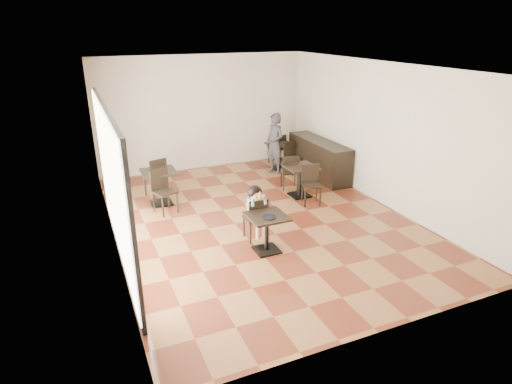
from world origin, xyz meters
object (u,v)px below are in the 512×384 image
chair_back_a (277,149)px  child_chair (255,218)px  cafe_table_back (280,156)px  chair_back_b (293,158)px  chair_mid_a (290,172)px  child (255,213)px  chair_mid_b (312,185)px  chair_left_a (155,177)px  chair_left_b (165,192)px  cafe_table_left (160,188)px  cafe_table_mid (300,181)px  adult_patron (275,144)px  child_table (267,233)px

chair_back_a → child_chair: bearing=45.0°
cafe_table_back → chair_back_b: (0.15, -0.55, 0.08)m
chair_mid_a → chair_back_b: 1.22m
child → chair_mid_b: child is taller
chair_left_a → chair_left_b: same height
cafe_table_left → chair_back_b: 3.96m
cafe_table_left → chair_left_b: size_ratio=0.83×
child → chair_back_b: size_ratio=1.23×
chair_mid_b → chair_left_b: (-3.23, 0.86, 0.03)m
child_chair → chair_left_b: chair_left_b is taller
child → cafe_table_mid: size_ratio=1.44×
cafe_table_mid → child: bearing=-139.2°
chair_mid_a → chair_back_b: (0.66, 1.03, -0.01)m
chair_back_a → chair_left_a: bearing=3.5°
cafe_table_mid → child_chair: bearing=-139.2°
cafe_table_back → chair_back_b: 0.58m
cafe_table_left → child_chair: bearing=-61.8°
child → chair_left_a: size_ratio=1.13×
chair_mid_a → cafe_table_mid: bearing=107.4°
cafe_table_left → chair_mid_a: size_ratio=0.88×
adult_patron → cafe_table_left: size_ratio=2.10×
chair_left_a → chair_left_b: (0.00, -1.10, 0.00)m
cafe_table_left → child: bearing=-61.8°
chair_mid_a → chair_back_a: chair_mid_a is taller
cafe_table_left → chair_left_a: bearing=90.0°
chair_left_b → chair_back_a: 4.54m
chair_back_b → chair_mid_a: bearing=-136.8°
child_table → cafe_table_mid: (1.89, 2.18, 0.02)m
child_chair → chair_back_b: chair_back_b is taller
adult_patron → chair_mid_b: size_ratio=1.85×
adult_patron → cafe_table_back: size_ratio=2.29×
cafe_table_left → chair_mid_b: (3.23, -1.41, 0.05)m
child_chair → chair_left_a: (-1.34, 3.04, 0.05)m
chair_left_b → chair_back_b: bearing=-1.5°
child_chair → cafe_table_mid: size_ratio=1.14×
cafe_table_mid → chair_back_b: bearing=67.3°
cafe_table_mid → cafe_table_back: cafe_table_mid is taller
cafe_table_mid → chair_mid_a: size_ratio=0.83×
cafe_table_back → chair_back_a: (0.15, 0.51, 0.08)m
cafe_table_back → chair_left_a: (-3.74, -0.72, 0.12)m
chair_left_a → child_chair: bearing=94.1°
cafe_table_mid → chair_mid_a: (0.00, 0.55, 0.08)m
child_chair → child: size_ratio=0.79×
cafe_table_back → adult_patron: bearing=-136.9°
chair_mid_b → chair_left_a: 3.78m
chair_left_b → adult_patron: bearing=4.4°
child_table → cafe_table_back: 4.94m
cafe_table_mid → chair_left_b: 3.25m
chair_mid_b → chair_left_b: chair_left_b is taller
adult_patron → chair_back_a: (0.47, 0.81, -0.40)m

